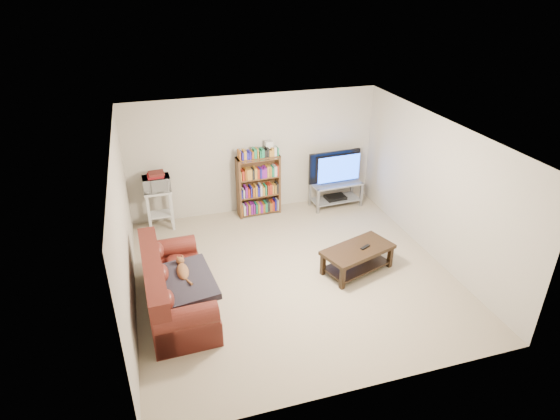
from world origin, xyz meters
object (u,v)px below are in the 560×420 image
object	(u,v)px
sofa	(173,291)
coffee_table	(357,255)
tv_stand	(336,190)
bookshelf	(259,185)

from	to	relation	value
sofa	coffee_table	distance (m)	3.00
coffee_table	tv_stand	world-z (taller)	tv_stand
sofa	coffee_table	size ratio (longest dim) A/B	1.57
coffee_table	bookshelf	xyz separation A→B (m)	(-1.04, 2.46, 0.34)
coffee_table	bookshelf	world-z (taller)	bookshelf
tv_stand	bookshelf	xyz separation A→B (m)	(-1.64, 0.11, 0.29)
tv_stand	bookshelf	size ratio (longest dim) A/B	0.87
sofa	tv_stand	bearing A→B (deg)	32.46
coffee_table	sofa	bearing A→B (deg)	164.03
sofa	tv_stand	world-z (taller)	sofa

